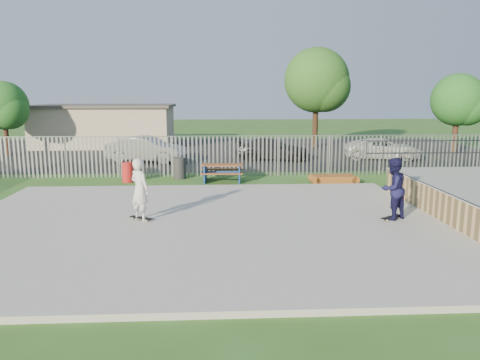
{
  "coord_description": "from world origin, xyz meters",
  "views": [
    {
      "loc": [
        0.5,
        -13.95,
        4.08
      ],
      "look_at": [
        1.34,
        2.0,
        1.1
      ],
      "focal_mm": 35.0,
      "sensor_mm": 36.0,
      "label": 1
    }
  ],
  "objects_px": {
    "tree_right": "(458,100)",
    "skater_white": "(140,189)",
    "funbox": "(334,179)",
    "trash_bin_red": "(128,172)",
    "trash_bin_grey": "(180,168)",
    "tree_left": "(4,106)",
    "car_white": "(383,149)",
    "picnic_table": "(222,173)",
    "skater_navy": "(393,189)",
    "tree_mid": "(316,80)",
    "car_silver": "(147,149)",
    "car_dark": "(273,149)"
  },
  "relations": [
    {
      "from": "trash_bin_grey",
      "to": "tree_mid",
      "type": "relative_size",
      "value": 0.14
    },
    {
      "from": "car_white",
      "to": "skater_white",
      "type": "distance_m",
      "value": 18.94
    },
    {
      "from": "funbox",
      "to": "car_silver",
      "type": "bearing_deg",
      "value": 141.48
    },
    {
      "from": "car_white",
      "to": "tree_left",
      "type": "distance_m",
      "value": 24.56
    },
    {
      "from": "car_silver",
      "to": "skater_white",
      "type": "bearing_deg",
      "value": -158.91
    },
    {
      "from": "tree_mid",
      "to": "skater_white",
      "type": "distance_m",
      "value": 23.41
    },
    {
      "from": "car_white",
      "to": "tree_right",
      "type": "height_order",
      "value": "tree_right"
    },
    {
      "from": "tree_left",
      "to": "car_dark",
      "type": "bearing_deg",
      "value": -10.54
    },
    {
      "from": "skater_navy",
      "to": "skater_white",
      "type": "bearing_deg",
      "value": -34.61
    },
    {
      "from": "funbox",
      "to": "tree_left",
      "type": "bearing_deg",
      "value": 148.13
    },
    {
      "from": "car_silver",
      "to": "car_white",
      "type": "bearing_deg",
      "value": -73.69
    },
    {
      "from": "car_dark",
      "to": "skater_white",
      "type": "distance_m",
      "value": 15.22
    },
    {
      "from": "trash_bin_grey",
      "to": "tree_left",
      "type": "distance_m",
      "value": 15.44
    },
    {
      "from": "trash_bin_red",
      "to": "car_white",
      "type": "bearing_deg",
      "value": 24.91
    },
    {
      "from": "trash_bin_grey",
      "to": "car_dark",
      "type": "bearing_deg",
      "value": 48.94
    },
    {
      "from": "car_white",
      "to": "tree_mid",
      "type": "bearing_deg",
      "value": 34.68
    },
    {
      "from": "trash_bin_grey",
      "to": "car_silver",
      "type": "height_order",
      "value": "car_silver"
    },
    {
      "from": "tree_right",
      "to": "tree_mid",
      "type": "bearing_deg",
      "value": 152.91
    },
    {
      "from": "trash_bin_grey",
      "to": "tree_left",
      "type": "xyz_separation_m",
      "value": [
        -12.06,
        9.24,
        2.75
      ]
    },
    {
      "from": "funbox",
      "to": "car_silver",
      "type": "distance_m",
      "value": 11.73
    },
    {
      "from": "tree_right",
      "to": "tree_left",
      "type": "bearing_deg",
      "value": 178.42
    },
    {
      "from": "picnic_table",
      "to": "tree_mid",
      "type": "xyz_separation_m",
      "value": [
        7.26,
        13.64,
        4.59
      ]
    },
    {
      "from": "funbox",
      "to": "skater_white",
      "type": "xyz_separation_m",
      "value": [
        -7.78,
        -6.47,
        0.95
      ]
    },
    {
      "from": "picnic_table",
      "to": "tree_mid",
      "type": "relative_size",
      "value": 0.27
    },
    {
      "from": "tree_left",
      "to": "trash_bin_grey",
      "type": "bearing_deg",
      "value": -37.45
    },
    {
      "from": "tree_right",
      "to": "skater_white",
      "type": "xyz_separation_m",
      "value": [
        -18.56,
        -16.43,
        -2.48
      ]
    },
    {
      "from": "car_white",
      "to": "skater_white",
      "type": "xyz_separation_m",
      "value": [
        -12.76,
        -13.98,
        0.46
      ]
    },
    {
      "from": "picnic_table",
      "to": "skater_navy",
      "type": "xyz_separation_m",
      "value": [
        5.22,
        -7.54,
        0.72
      ]
    },
    {
      "from": "car_dark",
      "to": "skater_navy",
      "type": "height_order",
      "value": "skater_navy"
    },
    {
      "from": "trash_bin_grey",
      "to": "tree_left",
      "type": "bearing_deg",
      "value": 142.55
    },
    {
      "from": "trash_bin_red",
      "to": "skater_white",
      "type": "bearing_deg",
      "value": -76.8
    },
    {
      "from": "car_silver",
      "to": "tree_mid",
      "type": "distance_m",
      "value": 14.47
    },
    {
      "from": "skater_white",
      "to": "trash_bin_grey",
      "type": "bearing_deg",
      "value": -53.86
    },
    {
      "from": "tree_left",
      "to": "tree_right",
      "type": "height_order",
      "value": "tree_right"
    },
    {
      "from": "trash_bin_grey",
      "to": "tree_right",
      "type": "distance_m",
      "value": 20.05
    },
    {
      "from": "car_silver",
      "to": "tree_right",
      "type": "xyz_separation_m",
      "value": [
        20.27,
        3.08,
        2.82
      ]
    },
    {
      "from": "skater_white",
      "to": "trash_bin_red",
      "type": "bearing_deg",
      "value": -36.19
    },
    {
      "from": "tree_left",
      "to": "skater_navy",
      "type": "bearing_deg",
      "value": -42.3
    },
    {
      "from": "car_dark",
      "to": "tree_right",
      "type": "height_order",
      "value": "tree_right"
    },
    {
      "from": "car_white",
      "to": "tree_left",
      "type": "xyz_separation_m",
      "value": [
        -24.2,
        3.27,
        2.59
      ]
    },
    {
      "from": "tree_mid",
      "to": "picnic_table",
      "type": "bearing_deg",
      "value": -118.04
    },
    {
      "from": "funbox",
      "to": "trash_bin_red",
      "type": "xyz_separation_m",
      "value": [
        -9.48,
        0.79,
        0.28
      ]
    },
    {
      "from": "funbox",
      "to": "car_dark",
      "type": "bearing_deg",
      "value": 101.58
    },
    {
      "from": "funbox",
      "to": "tree_mid",
      "type": "height_order",
      "value": "tree_mid"
    },
    {
      "from": "tree_mid",
      "to": "skater_white",
      "type": "xyz_separation_m",
      "value": [
        -9.94,
        -20.84,
        -3.88
      ]
    },
    {
      "from": "trash_bin_red",
      "to": "skater_white",
      "type": "relative_size",
      "value": 0.47
    },
    {
      "from": "tree_right",
      "to": "trash_bin_red",
      "type": "bearing_deg",
      "value": -155.66
    },
    {
      "from": "car_silver",
      "to": "car_white",
      "type": "height_order",
      "value": "car_silver"
    },
    {
      "from": "tree_left",
      "to": "tree_mid",
      "type": "height_order",
      "value": "tree_mid"
    },
    {
      "from": "trash_bin_grey",
      "to": "trash_bin_red",
      "type": "bearing_deg",
      "value": -162.06
    }
  ]
}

